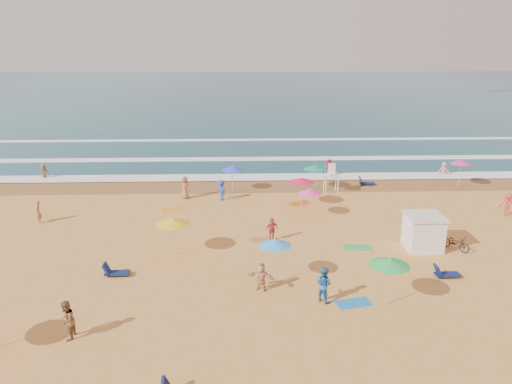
{
  "coord_description": "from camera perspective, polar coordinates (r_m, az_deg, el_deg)",
  "views": [
    {
      "loc": [
        -4.06,
        -28.51,
        12.33
      ],
      "look_at": [
        -2.92,
        6.0,
        1.5
      ],
      "focal_mm": 35.0,
      "sensor_mm": 36.0,
      "label": 1
    }
  ],
  "objects": [
    {
      "name": "ground",
      "position": [
        31.33,
        5.75,
        -5.86
      ],
      "size": [
        220.0,
        220.0,
        0.0
      ],
      "primitive_type": "plane",
      "color": "gold",
      "rests_on": "ground"
    },
    {
      "name": "ocean",
      "position": [
        113.26,
        0.19,
        11.16
      ],
      "size": [
        220.0,
        140.0,
        0.18
      ],
      "primitive_type": "cube",
      "color": "#0C4756",
      "rests_on": "ground"
    },
    {
      "name": "wet_sand",
      "position": [
        43.01,
        3.61,
        0.73
      ],
      "size": [
        220.0,
        220.0,
        0.0
      ],
      "primitive_type": "plane",
      "color": "olive",
      "rests_on": "ground"
    },
    {
      "name": "surf_foam",
      "position": [
        51.47,
        2.7,
        3.65
      ],
      "size": [
        200.0,
        18.7,
        0.05
      ],
      "color": "white",
      "rests_on": "ground"
    },
    {
      "name": "cabana",
      "position": [
        31.76,
        18.57,
        -4.44
      ],
      "size": [
        2.0,
        2.0,
        2.0
      ],
      "primitive_type": "cube",
      "color": "silver",
      "rests_on": "ground"
    },
    {
      "name": "cabana_roof",
      "position": [
        31.4,
        18.75,
        -2.64
      ],
      "size": [
        2.2,
        2.2,
        0.12
      ],
      "primitive_type": "cube",
      "color": "silver",
      "rests_on": "cabana"
    },
    {
      "name": "bicycle",
      "position": [
        32.4,
        21.82,
        -5.38
      ],
      "size": [
        1.62,
        1.77,
        0.94
      ],
      "primitive_type": "imported",
      "rotation": [
        0.0,
        0.0,
        0.69
      ],
      "color": "black",
      "rests_on": "ground"
    },
    {
      "name": "lifeguard_stand",
      "position": [
        41.17,
        8.58,
        1.31
      ],
      "size": [
        1.2,
        1.2,
        2.1
      ],
      "primitive_type": null,
      "color": "white",
      "rests_on": "ground"
    },
    {
      "name": "beach_umbrellas",
      "position": [
        31.34,
        5.08,
        -1.66
      ],
      "size": [
        55.75,
        25.89,
        0.67
      ],
      "color": "#198BDB",
      "rests_on": "ground"
    },
    {
      "name": "loungers",
      "position": [
        30.62,
        19.3,
        -7.03
      ],
      "size": [
        51.86,
        26.73,
        0.34
      ],
      "color": "#0F1B4C",
      "rests_on": "ground"
    },
    {
      "name": "towels",
      "position": [
        29.27,
        5.4,
        -7.55
      ],
      "size": [
        49.07,
        25.27,
        0.03
      ],
      "color": "#EA1D48",
      "rests_on": "ground"
    },
    {
      "name": "beachgoers",
      "position": [
        34.21,
        1.49,
        -2.35
      ],
      "size": [
        39.53,
        26.19,
        2.04
      ],
      "color": "#2463AA",
      "rests_on": "ground"
    }
  ]
}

